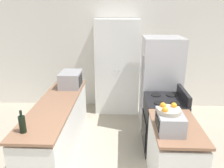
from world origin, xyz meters
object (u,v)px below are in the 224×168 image
object	(u,v)px
refrigerator	(160,84)
microwave	(71,79)
pantry_cabinet	(117,67)
toaster_oven	(170,122)
stove	(163,123)
fruit_bowl	(169,110)
wine_bottle	(22,124)

from	to	relation	value
refrigerator	microwave	bearing A→B (deg)	-173.13
pantry_cabinet	microwave	bearing A→B (deg)	-132.29
microwave	toaster_oven	bearing A→B (deg)	-45.22
stove	fruit_bowl	distance (m)	1.21
pantry_cabinet	microwave	distance (m)	1.28
refrigerator	wine_bottle	bearing A→B (deg)	-136.02
refrigerator	microwave	xyz separation A→B (m)	(-1.72, -0.21, 0.14)
microwave	toaster_oven	size ratio (longest dim) A/B	1.28
pantry_cabinet	fruit_bowl	world-z (taller)	pantry_cabinet
refrigerator	microwave	distance (m)	1.74
refrigerator	fruit_bowl	size ratio (longest dim) A/B	6.62
toaster_oven	microwave	bearing A→B (deg)	134.78
microwave	toaster_oven	distance (m)	2.18
pantry_cabinet	refrigerator	distance (m)	1.14
refrigerator	toaster_oven	distance (m)	1.77
pantry_cabinet	toaster_oven	size ratio (longest dim) A/B	5.18
wine_bottle	stove	bearing A→B (deg)	30.06
stove	pantry_cabinet	bearing A→B (deg)	118.52
wine_bottle	toaster_oven	size ratio (longest dim) A/B	0.69
wine_bottle	microwave	bearing A→B (deg)	82.55
pantry_cabinet	stove	bearing A→B (deg)	-61.48
pantry_cabinet	refrigerator	world-z (taller)	pantry_cabinet
stove	microwave	distance (m)	1.87
microwave	toaster_oven	xyz separation A→B (m)	(1.54, -1.55, -0.03)
microwave	wine_bottle	bearing A→B (deg)	-97.45
refrigerator	wine_bottle	xyz separation A→B (m)	(-1.94, -1.87, 0.11)
pantry_cabinet	microwave	size ratio (longest dim) A/B	4.05
microwave	wine_bottle	distance (m)	1.68
toaster_oven	wine_bottle	bearing A→B (deg)	-176.29
refrigerator	wine_bottle	size ratio (longest dim) A/B	6.45
toaster_oven	refrigerator	bearing A→B (deg)	84.05
pantry_cabinet	toaster_oven	distance (m)	2.58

